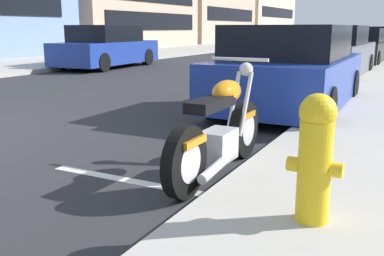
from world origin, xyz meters
name	(u,v)px	position (x,y,z in m)	size (l,w,h in m)	color
sidewalk_far_curb	(84,59)	(12.00, 7.10, 0.07)	(120.00, 5.00, 0.14)	#ADA89E
parking_stall_stripe	(149,184)	(0.00, -4.00, 0.00)	(0.12, 2.20, 0.01)	silver
parked_motorcycle	(220,132)	(0.58, -4.45, 0.43)	(2.00, 0.62, 1.11)	black
parked_car_second_in_row	(290,71)	(4.30, -4.13, 0.69)	(4.07, 1.97, 1.46)	navy
parked_car_behind_motorcycle	(332,54)	(9.88, -3.87, 0.69)	(4.72, 1.91, 1.48)	#4C515B
parked_car_far_down_curb	(358,48)	(15.10, -3.94, 0.65)	(4.07, 1.96, 1.40)	black
parked_car_near_corner	(377,42)	(21.08, -4.14, 0.70)	(4.19, 2.03, 1.48)	#236638
parked_car_at_intersection	(383,40)	(27.02, -3.95, 0.66)	(4.28, 1.87, 1.41)	#4C515B
car_opposite_curb	(107,48)	(9.71, 4.01, 0.71)	(4.72, 2.14, 1.51)	navy
fire_hydrant	(315,155)	(-0.41, -5.56, 0.60)	(0.24, 0.36, 0.87)	gold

